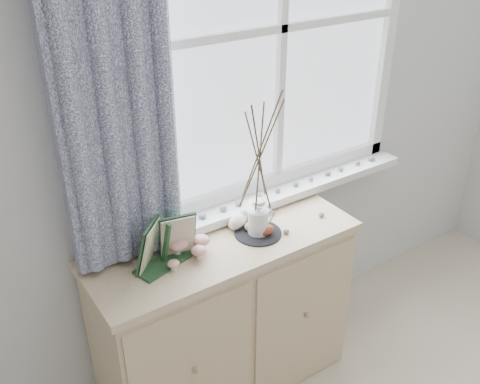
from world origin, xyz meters
The scene contains 8 objects.
sideboard centered at (-0.15, 1.75, 0.43)m, with size 1.20×0.45×0.85m.
botanical_book centered at (-0.43, 1.72, 0.96)m, with size 0.30×0.13×0.21m, color #204326, non-canonical shape.
toadstool_cluster centered at (-0.33, 1.75, 0.90)m, with size 0.22×0.15×0.09m.
wooden_eggs centered at (0.01, 1.76, 0.88)m, with size 0.16×0.17×0.07m.
songbird_figurine centered at (-0.04, 1.81, 0.89)m, with size 0.14×0.07×0.08m, color white, non-canonical shape.
crocheted_doily centered at (0.01, 1.72, 0.85)m, with size 0.21×0.21×0.01m, color black.
twig_pitcher centered at (0.01, 1.72, 1.24)m, with size 0.27×0.27×0.68m.
sideboard_pebbles centered at (0.15, 1.75, 0.86)m, with size 0.33×0.23×0.02m.
Camera 1 is at (-1.15, 0.15, 2.15)m, focal length 40.00 mm.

